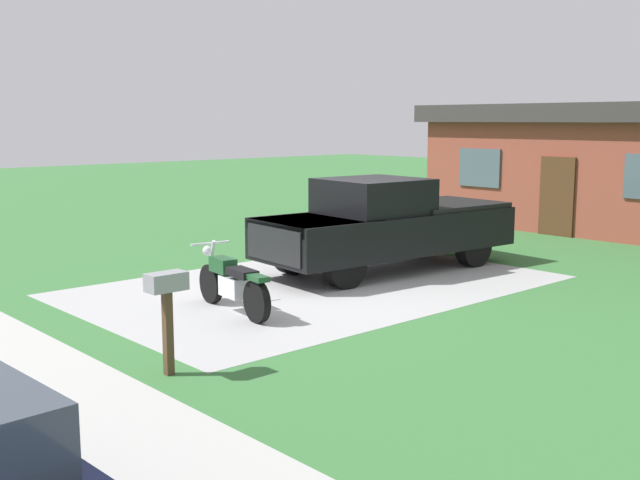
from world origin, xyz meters
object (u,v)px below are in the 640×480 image
object	(u,v)px
motorcycle	(232,283)
mailbox	(167,296)
neighbor_house	(605,165)
pickup_truck	(389,224)

from	to	relation	value
motorcycle	mailbox	distance (m)	3.14
neighbor_house	mailbox	bearing A→B (deg)	-79.68
motorcycle	pickup_truck	bearing A→B (deg)	99.24
motorcycle	mailbox	xyz separation A→B (m)	(1.99, -2.37, 0.51)
pickup_truck	mailbox	xyz separation A→B (m)	(2.72, -6.84, 0.03)
mailbox	neighbor_house	xyz separation A→B (m)	(-2.94, 16.15, 0.81)
pickup_truck	neighbor_house	world-z (taller)	neighbor_house
pickup_truck	motorcycle	bearing A→B (deg)	-80.76
pickup_truck	mailbox	bearing A→B (deg)	-68.34
neighbor_house	motorcycle	bearing A→B (deg)	-86.06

